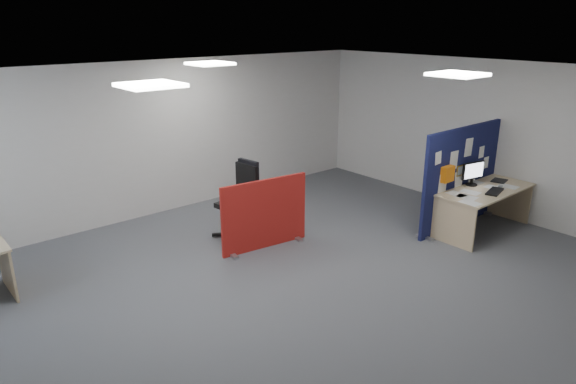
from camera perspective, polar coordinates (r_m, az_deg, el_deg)
floor at (r=6.99m, az=-0.04°, el=-9.87°), size 9.00×9.00×0.00m
ceiling at (r=6.18m, az=-0.05°, el=12.73°), size 9.00×7.00×0.02m
wall_back at (r=9.31m, az=-14.18°, el=5.75°), size 9.00×0.02×2.70m
wall_right at (r=9.88m, az=20.39°, el=5.87°), size 0.02×7.00×2.70m
ceiling_lights at (r=6.90m, az=-1.55°, el=13.09°), size 4.10×4.10×0.04m
navy_divider at (r=8.96m, az=18.65°, el=1.54°), size 2.07×0.30×1.71m
main_desk at (r=8.98m, az=20.77°, el=-0.63°), size 1.81×0.80×0.73m
monitor_main at (r=8.96m, az=19.85°, el=2.07°), size 0.45×0.19×0.40m
keyboard at (r=8.78m, az=21.97°, el=0.05°), size 0.48×0.29×0.02m
mouse at (r=9.08m, az=22.53°, el=0.58°), size 0.11×0.09×0.03m
paper_tray at (r=9.42m, az=22.43°, el=1.17°), size 0.32×0.28×0.01m
red_divider at (r=7.77m, az=-2.61°, el=-2.55°), size 1.44×0.30×1.09m
office_chair at (r=8.25m, az=-5.17°, el=-0.27°), size 0.78×0.79×1.19m
desk_papers at (r=8.72m, az=20.31°, el=0.06°), size 1.43×0.85×0.00m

